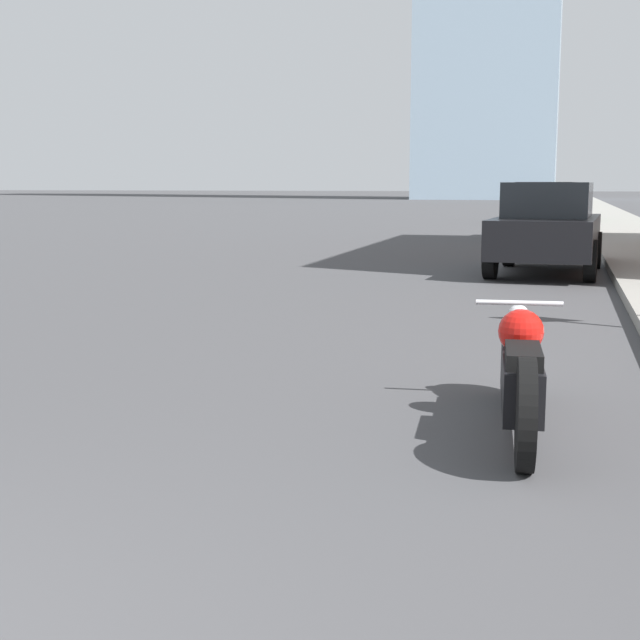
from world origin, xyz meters
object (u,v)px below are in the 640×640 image
object	(u,v)px
parked_car_black	(547,227)
motorcycle	(521,372)
parked_car_green	(552,203)
parked_car_white	(546,210)

from	to	relation	value
parked_car_black	motorcycle	bearing A→B (deg)	-86.08
parked_car_black	parked_car_green	distance (m)	21.84
parked_car_black	parked_car_white	world-z (taller)	parked_car_white
motorcycle	parked_car_black	xyz separation A→B (m)	(-0.02, 10.69, 0.44)
motorcycle	parked_car_green	distance (m)	32.53
parked_car_white	parked_car_green	size ratio (longest dim) A/B	0.98
motorcycle	parked_car_green	bearing A→B (deg)	85.96
parked_car_black	parked_car_green	xyz separation A→B (m)	(-0.17, 21.84, -0.01)
motorcycle	parked_car_white	xyz separation A→B (m)	(-0.22, 21.32, 0.44)
motorcycle	parked_car_green	size ratio (longest dim) A/B	0.53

